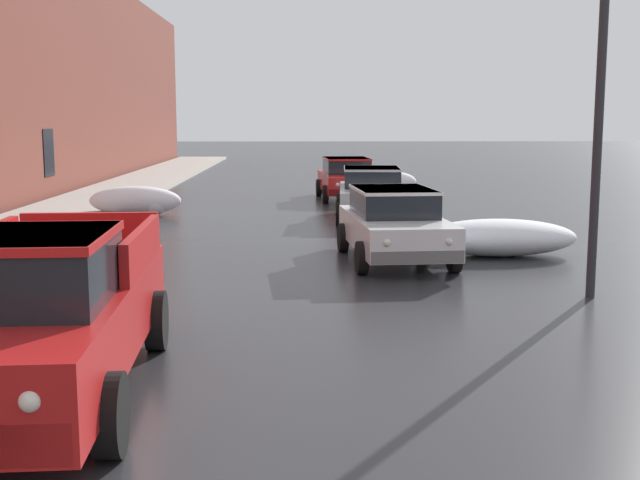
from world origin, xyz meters
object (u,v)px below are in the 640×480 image
Objects in this scene: pickup_truck_red_approaching_near_lane at (37,313)px; sedan_white_parked_kerbside_close at (394,223)px; sedan_silver_parked_kerbside_mid at (372,192)px; sedan_red_parked_far_down_block at (347,177)px; street_lamp_post at (601,74)px.

pickup_truck_red_approaching_near_lane is 9.03m from sedan_white_parked_kerbside_close.
sedan_red_parked_far_down_block is at bearing 93.85° from sedan_silver_parked_kerbside_mid.
street_lamp_post is (2.94, -15.72, 2.67)m from sedan_red_parked_far_down_block.
street_lamp_post is at bearing 32.42° from pickup_truck_red_approaching_near_lane.
pickup_truck_red_approaching_near_lane reaches higher than sedan_white_parked_kerbside_close.
street_lamp_post is (7.10, 4.51, 2.54)m from pickup_truck_red_approaching_near_lane.
sedan_white_parked_kerbside_close is 5.08m from street_lamp_post.
pickup_truck_red_approaching_near_lane reaches higher than sedan_silver_parked_kerbside_mid.
sedan_silver_parked_kerbside_mid is 0.95× the size of sedan_red_parked_far_down_block.
pickup_truck_red_approaching_near_lane is 15.28m from sedan_silver_parked_kerbside_mid.
sedan_white_parked_kerbside_close is 0.97× the size of sedan_red_parked_far_down_block.
sedan_silver_parked_kerbside_mid is (0.13, 6.71, 0.00)m from sedan_white_parked_kerbside_close.
pickup_truck_red_approaching_near_lane is at bearing -119.19° from sedan_white_parked_kerbside_close.
street_lamp_post reaches higher than sedan_white_parked_kerbside_close.
pickup_truck_red_approaching_near_lane is at bearing -147.58° from street_lamp_post.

